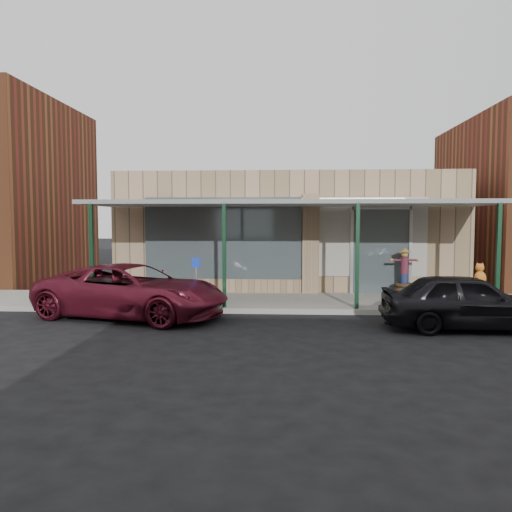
# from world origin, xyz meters

# --- Properties ---
(ground) EXTENTS (120.00, 120.00, 0.00)m
(ground) POSITION_xyz_m (0.00, 0.00, 0.00)
(ground) COLOR black
(ground) RESTS_ON ground
(sidewalk) EXTENTS (40.00, 3.20, 0.15)m
(sidewalk) POSITION_xyz_m (0.00, 3.60, 0.07)
(sidewalk) COLOR gray
(sidewalk) RESTS_ON ground
(storefront) EXTENTS (12.00, 6.25, 4.20)m
(storefront) POSITION_xyz_m (-0.00, 8.16, 2.09)
(storefront) COLOR #A38164
(storefront) RESTS_ON ground
(awning) EXTENTS (12.00, 3.00, 3.04)m
(awning) POSITION_xyz_m (0.00, 3.56, 3.01)
(awning) COLOR slate
(awning) RESTS_ON ground
(block_buildings_near) EXTENTS (61.00, 8.00, 8.00)m
(block_buildings_near) POSITION_xyz_m (2.01, 9.20, 3.77)
(block_buildings_near) COLOR brown
(block_buildings_near) RESTS_ON ground
(barrel_scarecrow) EXTENTS (0.92, 0.60, 1.52)m
(barrel_scarecrow) POSITION_xyz_m (3.66, 4.70, 0.66)
(barrel_scarecrow) COLOR #48321D
(barrel_scarecrow) RESTS_ON sidewalk
(barrel_pumpkin) EXTENTS (0.60, 0.60, 0.69)m
(barrel_pumpkin) POSITION_xyz_m (-4.58, 3.60, 0.39)
(barrel_pumpkin) COLOR #48321D
(barrel_pumpkin) RESTS_ON sidewalk
(handicap_sign) EXTENTS (0.27, 0.12, 1.34)m
(handicap_sign) POSITION_xyz_m (-2.63, 2.43, 1.01)
(handicap_sign) COLOR gray
(handicap_sign) RESTS_ON sidewalk
(parked_sedan) EXTENTS (3.90, 1.82, 1.50)m
(parked_sedan) POSITION_xyz_m (4.07, 0.33, 0.66)
(parked_sedan) COLOR black
(parked_sedan) RESTS_ON ground
(car_maroon) EXTENTS (5.47, 3.57, 1.40)m
(car_maroon) POSITION_xyz_m (-4.12, 1.33, 0.70)
(car_maroon) COLOR #571120
(car_maroon) RESTS_ON ground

